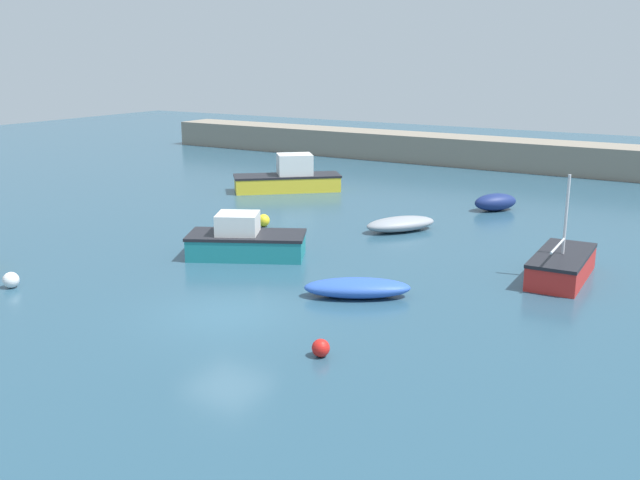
{
  "coord_description": "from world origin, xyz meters",
  "views": [
    {
      "loc": [
        13.31,
        -16.33,
        7.88
      ],
      "look_at": [
        -0.31,
        6.18,
        0.98
      ],
      "focal_mm": 40.0,
      "sensor_mm": 36.0,
      "label": 1
    }
  ],
  "objects_px": {
    "motorboat_with_cabin": "(245,241)",
    "mooring_buoy_yellow": "(264,220)",
    "mooring_buoy_red": "(321,348)",
    "dinghy_near_pier": "(495,202)",
    "sailboat_short_mast": "(562,266)",
    "rowboat_blue_near": "(357,288)",
    "mooring_buoy_white": "(11,280)",
    "cabin_cruiser_white": "(289,178)",
    "rowboat_white_midwater": "(401,224)"
  },
  "relations": [
    {
      "from": "cabin_cruiser_white",
      "to": "rowboat_white_midwater",
      "type": "distance_m",
      "value": 11.31
    },
    {
      "from": "rowboat_blue_near",
      "to": "rowboat_white_midwater",
      "type": "distance_m",
      "value": 9.45
    },
    {
      "from": "dinghy_near_pier",
      "to": "mooring_buoy_red",
      "type": "xyz_separation_m",
      "value": [
        1.78,
        -20.43,
        -0.2
      ]
    },
    {
      "from": "mooring_buoy_red",
      "to": "sailboat_short_mast",
      "type": "bearing_deg",
      "value": 69.32
    },
    {
      "from": "sailboat_short_mast",
      "to": "mooring_buoy_red",
      "type": "relative_size",
      "value": 8.74
    },
    {
      "from": "dinghy_near_pier",
      "to": "mooring_buoy_red",
      "type": "height_order",
      "value": "dinghy_near_pier"
    },
    {
      "from": "mooring_buoy_white",
      "to": "mooring_buoy_red",
      "type": "bearing_deg",
      "value": 2.78
    },
    {
      "from": "cabin_cruiser_white",
      "to": "motorboat_with_cabin",
      "type": "distance_m",
      "value": 14.19
    },
    {
      "from": "rowboat_white_midwater",
      "to": "mooring_buoy_yellow",
      "type": "xyz_separation_m",
      "value": [
        -5.89,
        -2.52,
        -0.04
      ]
    },
    {
      "from": "dinghy_near_pier",
      "to": "mooring_buoy_yellow",
      "type": "relative_size",
      "value": 4.45
    },
    {
      "from": "mooring_buoy_white",
      "to": "mooring_buoy_yellow",
      "type": "relative_size",
      "value": 0.95
    },
    {
      "from": "rowboat_white_midwater",
      "to": "mooring_buoy_white",
      "type": "xyz_separation_m",
      "value": [
        -8.1,
        -14.45,
        -0.05
      ]
    },
    {
      "from": "rowboat_blue_near",
      "to": "mooring_buoy_red",
      "type": "xyz_separation_m",
      "value": [
        1.46,
        -4.78,
        -0.07
      ]
    },
    {
      "from": "cabin_cruiser_white",
      "to": "sailboat_short_mast",
      "type": "xyz_separation_m",
      "value": [
        17.82,
        -9.14,
        -0.28
      ]
    },
    {
      "from": "mooring_buoy_red",
      "to": "mooring_buoy_yellow",
      "type": "bearing_deg",
      "value": 131.38
    },
    {
      "from": "sailboat_short_mast",
      "to": "mooring_buoy_yellow",
      "type": "xyz_separation_m",
      "value": [
        -13.88,
        1.02,
        -0.19
      ]
    },
    {
      "from": "motorboat_with_cabin",
      "to": "mooring_buoy_yellow",
      "type": "xyz_separation_m",
      "value": [
        -2.38,
        4.59,
        -0.35
      ]
    },
    {
      "from": "motorboat_with_cabin",
      "to": "mooring_buoy_yellow",
      "type": "distance_m",
      "value": 5.18
    },
    {
      "from": "mooring_buoy_white",
      "to": "mooring_buoy_red",
      "type": "xyz_separation_m",
      "value": [
        12.2,
        0.59,
        -0.03
      ]
    },
    {
      "from": "rowboat_blue_near",
      "to": "mooring_buoy_yellow",
      "type": "height_order",
      "value": "rowboat_blue_near"
    },
    {
      "from": "rowboat_blue_near",
      "to": "motorboat_with_cabin",
      "type": "relative_size",
      "value": 0.74
    },
    {
      "from": "cabin_cruiser_white",
      "to": "sailboat_short_mast",
      "type": "relative_size",
      "value": 1.39
    },
    {
      "from": "rowboat_white_midwater",
      "to": "motorboat_with_cabin",
      "type": "bearing_deg",
      "value": -171.21
    },
    {
      "from": "sailboat_short_mast",
      "to": "mooring_buoy_yellow",
      "type": "height_order",
      "value": "sailboat_short_mast"
    },
    {
      "from": "cabin_cruiser_white",
      "to": "mooring_buoy_white",
      "type": "height_order",
      "value": "cabin_cruiser_white"
    },
    {
      "from": "dinghy_near_pier",
      "to": "mooring_buoy_red",
      "type": "relative_size",
      "value": 5.31
    },
    {
      "from": "rowboat_blue_near",
      "to": "motorboat_with_cabin",
      "type": "distance_m",
      "value": 6.46
    },
    {
      "from": "mooring_buoy_white",
      "to": "mooring_buoy_red",
      "type": "height_order",
      "value": "mooring_buoy_white"
    },
    {
      "from": "rowboat_blue_near",
      "to": "mooring_buoy_yellow",
      "type": "bearing_deg",
      "value": -67.83
    },
    {
      "from": "rowboat_blue_near",
      "to": "sailboat_short_mast",
      "type": "bearing_deg",
      "value": -164.34
    },
    {
      "from": "cabin_cruiser_white",
      "to": "sailboat_short_mast",
      "type": "height_order",
      "value": "sailboat_short_mast"
    },
    {
      "from": "mooring_buoy_yellow",
      "to": "mooring_buoy_red",
      "type": "xyz_separation_m",
      "value": [
        9.99,
        -11.34,
        -0.05
      ]
    },
    {
      "from": "sailboat_short_mast",
      "to": "mooring_buoy_red",
      "type": "bearing_deg",
      "value": 157.36
    },
    {
      "from": "mooring_buoy_red",
      "to": "motorboat_with_cabin",
      "type": "bearing_deg",
      "value": 138.42
    },
    {
      "from": "motorboat_with_cabin",
      "to": "rowboat_white_midwater",
      "type": "bearing_deg",
      "value": 36.36
    },
    {
      "from": "dinghy_near_pier",
      "to": "rowboat_white_midwater",
      "type": "height_order",
      "value": "dinghy_near_pier"
    },
    {
      "from": "rowboat_blue_near",
      "to": "rowboat_white_midwater",
      "type": "bearing_deg",
      "value": -104.07
    },
    {
      "from": "sailboat_short_mast",
      "to": "motorboat_with_cabin",
      "type": "relative_size",
      "value": 0.85
    },
    {
      "from": "dinghy_near_pier",
      "to": "motorboat_with_cabin",
      "type": "distance_m",
      "value": 14.87
    },
    {
      "from": "rowboat_blue_near",
      "to": "mooring_buoy_red",
      "type": "height_order",
      "value": "rowboat_blue_near"
    },
    {
      "from": "sailboat_short_mast",
      "to": "mooring_buoy_red",
      "type": "xyz_separation_m",
      "value": [
        -3.89,
        -10.31,
        -0.24
      ]
    },
    {
      "from": "sailboat_short_mast",
      "to": "rowboat_white_midwater",
      "type": "relative_size",
      "value": 1.19
    },
    {
      "from": "rowboat_blue_near",
      "to": "mooring_buoy_yellow",
      "type": "relative_size",
      "value": 6.3
    },
    {
      "from": "dinghy_near_pier",
      "to": "mooring_buoy_white",
      "type": "distance_m",
      "value": 23.46
    },
    {
      "from": "rowboat_white_midwater",
      "to": "mooring_buoy_white",
      "type": "relative_size",
      "value": 6.48
    },
    {
      "from": "cabin_cruiser_white",
      "to": "rowboat_blue_near",
      "type": "bearing_deg",
      "value": 89.4
    },
    {
      "from": "rowboat_white_midwater",
      "to": "mooring_buoy_yellow",
      "type": "relative_size",
      "value": 6.15
    },
    {
      "from": "cabin_cruiser_white",
      "to": "mooring_buoy_red",
      "type": "bearing_deg",
      "value": 84.65
    },
    {
      "from": "cabin_cruiser_white",
      "to": "rowboat_white_midwater",
      "type": "height_order",
      "value": "cabin_cruiser_white"
    },
    {
      "from": "cabin_cruiser_white",
      "to": "mooring_buoy_white",
      "type": "relative_size",
      "value": 10.72
    }
  ]
}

